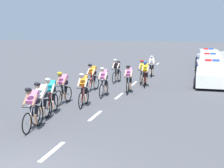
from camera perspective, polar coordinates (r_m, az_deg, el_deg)
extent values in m
cube|color=white|center=(9.73, -10.20, -11.30)|extent=(0.14, 1.60, 0.01)
cube|color=white|center=(13.28, -2.88, -5.44)|extent=(0.14, 1.60, 0.01)
cube|color=white|center=(17.03, 1.22, -2.06)|extent=(0.14, 1.60, 0.01)
cube|color=white|center=(20.87, 3.81, 0.10)|extent=(0.14, 1.60, 0.01)
cube|color=white|center=(24.76, 5.60, 1.59)|extent=(0.14, 1.60, 0.01)
cube|color=white|center=(28.68, 6.90, 2.66)|extent=(0.14, 1.60, 0.01)
cube|color=white|center=(32.63, 7.88, 3.48)|extent=(0.14, 1.60, 0.01)
torus|color=black|center=(11.26, -14.42, -6.62)|extent=(0.10, 0.73, 0.72)
cylinder|color=#99999E|center=(11.26, -14.42, -6.62)|extent=(0.06, 0.06, 0.06)
torus|color=black|center=(12.14, -12.42, -5.35)|extent=(0.10, 0.73, 0.72)
cylinder|color=#99999E|center=(12.14, -12.42, -5.35)|extent=(0.06, 0.06, 0.06)
cylinder|color=white|center=(11.52, -13.58, -3.45)|extent=(0.08, 0.55, 0.04)
cylinder|color=white|center=(11.44, -13.88, -5.22)|extent=(0.07, 0.48, 0.63)
cylinder|color=white|center=(11.77, -13.12, -4.68)|extent=(0.04, 0.04, 0.65)
cylinder|color=black|center=(11.22, -14.31, -3.94)|extent=(0.42, 0.06, 0.03)
cube|color=black|center=(11.69, -13.19, -3.04)|extent=(0.12, 0.23, 0.05)
cube|color=pink|center=(11.54, -13.48, -2.20)|extent=(0.32, 0.57, 0.44)
cube|color=black|center=(11.67, -13.22, -2.86)|extent=(0.29, 0.22, 0.18)
cylinder|color=black|center=(11.67, -12.85, -4.58)|extent=(0.13, 0.23, 0.40)
cylinder|color=#9E7051|center=(11.67, -12.95, -5.93)|extent=(0.10, 0.16, 0.36)
cylinder|color=black|center=(11.74, -13.65, -4.53)|extent=(0.12, 0.18, 0.40)
cylinder|color=#9E7051|center=(11.74, -13.76, -5.87)|extent=(0.10, 0.13, 0.36)
cylinder|color=#9E7051|center=(11.29, -13.17, -2.71)|extent=(0.10, 0.41, 0.35)
cylinder|color=#9E7051|center=(11.42, -14.64, -2.63)|extent=(0.10, 0.41, 0.35)
sphere|color=#9E7051|center=(11.22, -14.15, -1.31)|extent=(0.19, 0.19, 0.19)
ellipsoid|color=black|center=(11.20, -14.18, -0.99)|extent=(0.25, 0.33, 0.24)
torus|color=black|center=(12.27, -12.99, -5.21)|extent=(0.05, 0.72, 0.72)
cylinder|color=#99999E|center=(12.27, -12.99, -5.21)|extent=(0.06, 0.06, 0.06)
torus|color=black|center=(13.13, -10.95, -4.16)|extent=(0.05, 0.72, 0.72)
cylinder|color=#99999E|center=(13.13, -10.95, -4.16)|extent=(0.06, 0.06, 0.06)
cylinder|color=silver|center=(12.53, -12.12, -2.34)|extent=(0.04, 0.55, 0.04)
cylinder|color=silver|center=(12.45, -12.44, -3.96)|extent=(0.04, 0.48, 0.63)
cylinder|color=silver|center=(12.77, -11.67, -3.50)|extent=(0.04, 0.04, 0.65)
cylinder|color=black|center=(12.23, -12.86, -2.75)|extent=(0.42, 0.03, 0.03)
cube|color=black|center=(12.70, -11.72, -1.98)|extent=(0.10, 0.22, 0.05)
cube|color=white|center=(12.55, -12.01, -1.20)|extent=(0.28, 0.55, 0.44)
cube|color=black|center=(12.68, -11.75, -1.82)|extent=(0.28, 0.20, 0.18)
cylinder|color=black|center=(12.67, -11.43, -3.41)|extent=(0.11, 0.22, 0.40)
cylinder|color=beige|center=(12.66, -11.55, -4.65)|extent=(0.09, 0.15, 0.36)
cylinder|color=black|center=(12.75, -12.16, -3.35)|extent=(0.11, 0.17, 0.40)
cylinder|color=beige|center=(12.74, -12.28, -4.58)|extent=(0.09, 0.12, 0.36)
cylinder|color=beige|center=(12.30, -11.79, -1.65)|extent=(0.08, 0.40, 0.35)
cylinder|color=beige|center=(12.45, -13.10, -1.57)|extent=(0.08, 0.40, 0.35)
sphere|color=beige|center=(12.25, -12.68, -0.35)|extent=(0.19, 0.19, 0.19)
ellipsoid|color=black|center=(12.23, -12.71, -0.06)|extent=(0.23, 0.31, 0.24)
torus|color=black|center=(13.20, -11.14, -4.09)|extent=(0.12, 0.72, 0.72)
cylinder|color=#99999E|center=(13.20, -11.14, -4.09)|extent=(0.07, 0.07, 0.06)
torus|color=black|center=(14.12, -9.74, -3.15)|extent=(0.12, 0.72, 0.72)
cylinder|color=#99999E|center=(14.12, -9.74, -3.15)|extent=(0.07, 0.07, 0.06)
cylinder|color=#B21919|center=(13.50, -10.55, -1.43)|extent=(0.09, 0.55, 0.04)
cylinder|color=#B21919|center=(13.41, -10.76, -2.93)|extent=(0.09, 0.48, 0.63)
cylinder|color=#B21919|center=(13.75, -10.24, -2.52)|extent=(0.04, 0.04, 0.65)
cylinder|color=black|center=(13.18, -11.06, -1.80)|extent=(0.42, 0.07, 0.03)
cube|color=black|center=(13.68, -10.28, -1.11)|extent=(0.12, 0.23, 0.05)
cube|color=#19B2B7|center=(13.53, -10.48, -0.37)|extent=(0.33, 0.57, 0.46)
cube|color=black|center=(13.66, -10.30, -0.95)|extent=(0.30, 0.23, 0.18)
cylinder|color=black|center=(13.65, -9.97, -2.42)|extent=(0.13, 0.23, 0.40)
cylinder|color=beige|center=(13.64, -10.04, -3.58)|extent=(0.10, 0.16, 0.36)
cylinder|color=black|center=(13.71, -10.68, -2.39)|extent=(0.13, 0.18, 0.40)
cylinder|color=beige|center=(13.70, -10.76, -3.54)|extent=(0.10, 0.13, 0.36)
cylinder|color=beige|center=(13.28, -10.13, -0.77)|extent=(0.12, 0.41, 0.35)
cylinder|color=beige|center=(13.39, -11.42, -0.72)|extent=(0.12, 0.41, 0.35)
sphere|color=beige|center=(13.21, -10.94, 0.43)|extent=(0.19, 0.19, 0.19)
ellipsoid|color=white|center=(13.19, -10.97, 0.70)|extent=(0.26, 0.34, 0.24)
torus|color=black|center=(14.91, -9.24, -2.46)|extent=(0.09, 0.73, 0.72)
cylinder|color=#99999E|center=(14.91, -9.24, -2.46)|extent=(0.06, 0.06, 0.06)
torus|color=black|center=(15.78, -7.54, -1.74)|extent=(0.09, 0.73, 0.72)
cylinder|color=#99999E|center=(15.78, -7.54, -1.74)|extent=(0.06, 0.06, 0.06)
cylinder|color=black|center=(15.20, -8.50, -0.14)|extent=(0.07, 0.55, 0.04)
cylinder|color=black|center=(15.11, -8.77, -1.46)|extent=(0.07, 0.48, 0.63)
cylinder|color=black|center=(15.43, -8.13, -1.13)|extent=(0.04, 0.04, 0.65)
cylinder|color=black|center=(14.90, -9.11, -0.43)|extent=(0.42, 0.06, 0.03)
cube|color=black|center=(15.37, -8.16, 0.13)|extent=(0.11, 0.23, 0.05)
cube|color=pink|center=(15.23, -8.39, 0.80)|extent=(0.32, 0.57, 0.45)
cube|color=black|center=(15.35, -8.18, 0.27)|extent=(0.29, 0.22, 0.18)
cylinder|color=black|center=(15.33, -7.94, -1.05)|extent=(0.12, 0.23, 0.40)
cylinder|color=#9E7051|center=(15.31, -8.05, -2.07)|extent=(0.10, 0.16, 0.36)
cylinder|color=black|center=(15.41, -8.54, -1.01)|extent=(0.12, 0.18, 0.40)
cylinder|color=#9E7051|center=(15.39, -8.65, -2.02)|extent=(0.10, 0.13, 0.36)
cylinder|color=#9E7051|center=(14.97, -8.22, 0.46)|extent=(0.10, 0.41, 0.35)
cylinder|color=#9E7051|center=(15.12, -9.30, 0.52)|extent=(0.10, 0.41, 0.35)
sphere|color=#9E7051|center=(14.93, -8.94, 1.54)|extent=(0.19, 0.19, 0.19)
ellipsoid|color=yellow|center=(14.91, -8.96, 1.78)|extent=(0.25, 0.33, 0.24)
torus|color=black|center=(14.33, -5.38, -2.87)|extent=(0.11, 0.73, 0.72)
cylinder|color=#99999E|center=(14.33, -5.38, -2.87)|extent=(0.06, 0.06, 0.06)
torus|color=black|center=(15.27, -4.40, -2.07)|extent=(0.11, 0.73, 0.72)
cylinder|color=#99999E|center=(15.27, -4.40, -2.07)|extent=(0.06, 0.06, 0.06)
cylinder|color=#B21919|center=(14.65, -4.95, -0.44)|extent=(0.08, 0.55, 0.04)
cylinder|color=#B21919|center=(14.54, -5.11, -1.81)|extent=(0.08, 0.48, 0.63)
cylinder|color=#B21919|center=(14.89, -4.74, -1.46)|extent=(0.04, 0.04, 0.65)
cylinder|color=black|center=(14.32, -5.31, -0.76)|extent=(0.42, 0.06, 0.03)
cube|color=black|center=(14.83, -4.76, -0.15)|extent=(0.12, 0.23, 0.05)
cube|color=orange|center=(14.68, -4.89, 0.53)|extent=(0.33, 0.57, 0.46)
cube|color=black|center=(14.82, -4.77, -0.01)|extent=(0.30, 0.22, 0.18)
cylinder|color=black|center=(14.81, -4.46, -1.36)|extent=(0.13, 0.23, 0.40)
cylinder|color=beige|center=(14.78, -4.52, -2.42)|extent=(0.10, 0.16, 0.36)
cylinder|color=black|center=(14.85, -5.13, -1.34)|extent=(0.12, 0.18, 0.40)
cylinder|color=beige|center=(14.83, -5.20, -2.40)|extent=(0.10, 0.13, 0.36)
cylinder|color=beige|center=(14.44, -4.49, 0.19)|extent=(0.11, 0.41, 0.35)
cylinder|color=beige|center=(14.52, -5.71, 0.22)|extent=(0.11, 0.41, 0.35)
sphere|color=beige|center=(14.36, -5.21, 1.29)|extent=(0.19, 0.19, 0.19)
ellipsoid|color=white|center=(14.34, -5.22, 1.54)|extent=(0.26, 0.33, 0.24)
torus|color=black|center=(16.38, -1.86, -1.25)|extent=(0.06, 0.72, 0.72)
cylinder|color=#99999E|center=(16.38, -1.86, -1.25)|extent=(0.06, 0.06, 0.06)
torus|color=black|center=(17.33, -0.99, -0.64)|extent=(0.06, 0.72, 0.72)
cylinder|color=#99999E|center=(17.33, -0.99, -0.64)|extent=(0.06, 0.06, 0.06)
cylinder|color=white|center=(16.71, -1.46, 0.85)|extent=(0.05, 0.55, 0.04)
cylinder|color=white|center=(16.60, -1.61, -0.35)|extent=(0.05, 0.48, 0.63)
cylinder|color=white|center=(16.95, -1.28, -0.07)|extent=(0.04, 0.04, 0.65)
cylinder|color=black|center=(16.38, -1.78, 0.60)|extent=(0.42, 0.04, 0.03)
cube|color=black|center=(16.90, -1.29, 1.08)|extent=(0.11, 0.22, 0.05)
cube|color=pink|center=(16.75, -1.40, 1.70)|extent=(0.29, 0.55, 0.47)
cube|color=black|center=(16.88, -1.30, 1.21)|extent=(0.28, 0.21, 0.18)
cylinder|color=black|center=(16.86, -1.04, 0.02)|extent=(0.12, 0.23, 0.40)
cylinder|color=beige|center=(16.83, -1.11, -0.91)|extent=(0.09, 0.16, 0.36)
cylinder|color=black|center=(16.91, -1.63, 0.04)|extent=(0.11, 0.17, 0.40)
cylinder|color=beige|center=(16.88, -1.70, -0.88)|extent=(0.09, 0.12, 0.36)
cylinder|color=beige|center=(16.51, -1.05, 1.41)|extent=(0.09, 0.40, 0.35)
cylinder|color=beige|center=(16.59, -2.12, 1.44)|extent=(0.09, 0.40, 0.35)
sphere|color=beige|center=(16.43, -1.67, 2.38)|extent=(0.19, 0.19, 0.19)
ellipsoid|color=white|center=(16.41, -1.68, 2.60)|extent=(0.24, 0.32, 0.24)
torus|color=black|center=(17.26, 2.66, -0.69)|extent=(0.09, 0.73, 0.72)
cylinder|color=#99999E|center=(17.26, 2.66, -0.69)|extent=(0.06, 0.06, 0.06)
torus|color=black|center=(18.23, 3.13, -0.14)|extent=(0.09, 0.73, 0.72)
cylinder|color=#99999E|center=(18.23, 3.13, -0.14)|extent=(0.06, 0.06, 0.06)
cylinder|color=white|center=(17.61, 2.89, 1.29)|extent=(0.07, 0.55, 0.04)
cylinder|color=white|center=(17.49, 2.80, 0.16)|extent=(0.07, 0.48, 0.63)
cylinder|color=white|center=(17.85, 2.97, 0.41)|extent=(0.04, 0.04, 0.65)
cylinder|color=black|center=(17.27, 2.72, 1.06)|extent=(0.42, 0.05, 0.03)
cube|color=black|center=(17.80, 2.98, 1.51)|extent=(0.11, 0.23, 0.05)
cube|color=pink|center=(17.65, 2.93, 2.09)|extent=(0.31, 0.57, 0.44)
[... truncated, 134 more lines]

